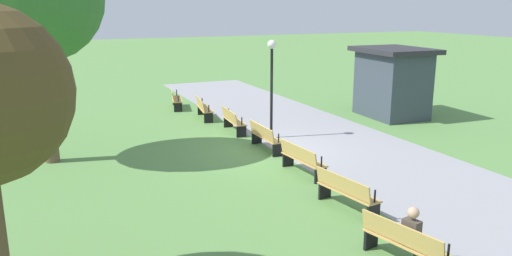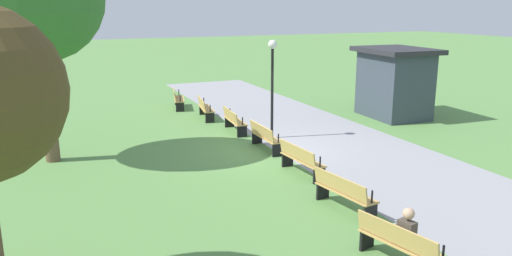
% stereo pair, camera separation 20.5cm
% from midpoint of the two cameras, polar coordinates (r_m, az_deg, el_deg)
% --- Properties ---
extents(ground_plane, '(120.00, 120.00, 0.00)m').
position_cam_midpoint_polar(ground_plane, '(16.84, 0.90, -2.51)').
color(ground_plane, '#5B8C47').
extents(path_paving, '(30.85, 4.89, 0.01)m').
position_cam_midpoint_polar(path_paving, '(18.07, 8.52, -1.50)').
color(path_paving, '#939399').
rests_on(path_paving, ground).
extents(bench_0, '(1.85, 0.86, 0.89)m').
position_cam_midpoint_polar(bench_0, '(23.78, -9.48, 3.35)').
color(bench_0, tan).
rests_on(bench_0, ground).
extents(bench_1, '(1.84, 0.74, 0.89)m').
position_cam_midpoint_polar(bench_1, '(21.42, -6.35, 2.30)').
color(bench_1, tan).
rests_on(bench_1, ground).
extents(bench_2, '(1.82, 0.61, 0.89)m').
position_cam_midpoint_polar(bench_2, '(19.05, -2.99, 0.90)').
color(bench_2, tan).
rests_on(bench_2, ground).
extents(bench_3, '(1.79, 0.47, 0.89)m').
position_cam_midpoint_polar(bench_3, '(16.68, 0.70, -0.97)').
color(bench_3, tan).
rests_on(bench_3, ground).
extents(bench_4, '(1.82, 0.61, 0.89)m').
position_cam_midpoint_polar(bench_4, '(14.33, 4.87, -3.55)').
color(bench_4, tan).
rests_on(bench_4, ground).
extents(bench_5, '(1.84, 0.74, 0.89)m').
position_cam_midpoint_polar(bench_5, '(12.03, 9.82, -7.19)').
color(bench_5, tan).
rests_on(bench_5, ground).
extents(bench_6, '(1.85, 0.86, 0.89)m').
position_cam_midpoint_polar(bench_6, '(9.82, 16.12, -12.57)').
color(bench_6, tan).
rests_on(bench_6, ground).
extents(person_seated, '(0.41, 0.57, 1.20)m').
position_cam_midpoint_polar(person_seated, '(9.81, 17.13, -11.62)').
color(person_seated, '#4C4238').
rests_on(person_seated, ground).
extents(lamp_post, '(0.32, 0.32, 3.58)m').
position_cam_midpoint_polar(lamp_post, '(17.85, 1.49, 6.73)').
color(lamp_post, black).
rests_on(lamp_post, ground).
extents(kiosk, '(3.45, 2.76, 3.00)m').
position_cam_midpoint_polar(kiosk, '(22.35, 15.16, 5.16)').
color(kiosk, '#38424C').
rests_on(kiosk, ground).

